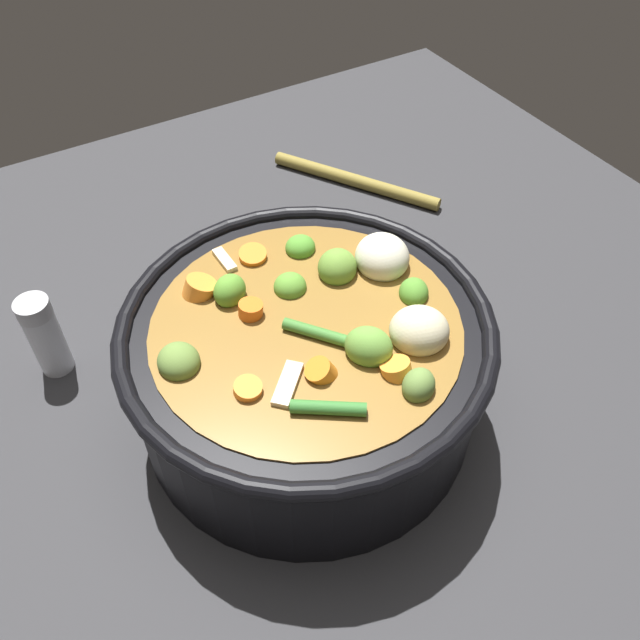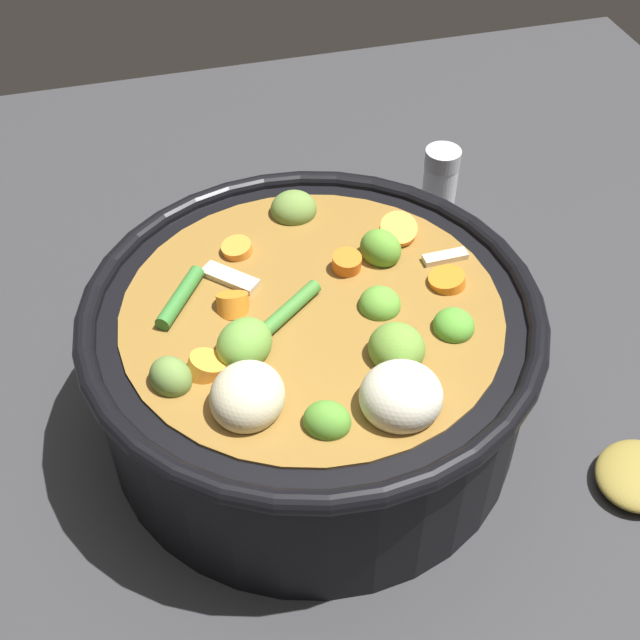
% 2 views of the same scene
% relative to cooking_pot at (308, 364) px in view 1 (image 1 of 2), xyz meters
% --- Properties ---
extents(ground_plane, '(1.10, 1.10, 0.00)m').
position_rel_cooking_pot_xyz_m(ground_plane, '(0.00, 0.00, -0.06)').
color(ground_plane, '#2D2D30').
extents(cooking_pot, '(0.31, 0.31, 0.14)m').
position_rel_cooking_pot_xyz_m(cooking_pot, '(0.00, 0.00, 0.00)').
color(cooking_pot, black).
rests_on(cooking_pot, ground_plane).
extents(wooden_spoon, '(0.21, 0.22, 0.02)m').
position_rel_cooking_pot_xyz_m(wooden_spoon, '(0.24, -0.17, -0.05)').
color(wooden_spoon, olive).
rests_on(wooden_spoon, ground_plane).
extents(salt_shaker, '(0.03, 0.03, 0.09)m').
position_rel_cooking_pot_xyz_m(salt_shaker, '(0.17, 0.19, -0.02)').
color(salt_shaker, silver).
rests_on(salt_shaker, ground_plane).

